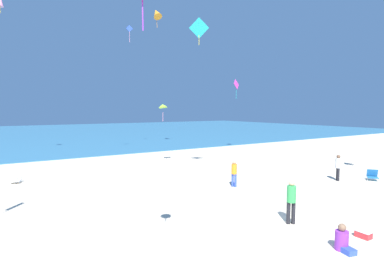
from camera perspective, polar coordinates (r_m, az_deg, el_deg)
ground_plane at (r=19.92m, az=-5.67°, el=-7.30°), size 120.00×120.00×0.00m
ocean_water at (r=57.66m, az=-23.58°, el=0.23°), size 120.00×60.00×0.05m
beach_chair_near_camera at (r=20.95m, az=30.47°, el=-6.53°), size 0.80×0.80×0.63m
beach_chair_mid_beach at (r=20.05m, az=-29.85°, el=-7.16°), size 0.65×0.72×0.54m
cooler_box at (r=11.80m, az=29.19°, el=-15.81°), size 0.31×0.46×0.24m
person_0 at (r=19.75m, az=25.47°, el=-5.26°), size 0.43×0.43×1.52m
person_1 at (r=10.50m, az=26.17°, el=-17.28°), size 0.48×0.69×0.80m
person_2 at (r=11.85m, az=17.93°, el=-11.25°), size 0.44×0.44×1.61m
person_3 at (r=16.62m, az=7.82°, el=-6.86°), size 0.38×0.38×1.42m
kite_magenta at (r=30.87m, az=8.22°, el=9.14°), size 0.97×0.46×1.95m
kite_orange at (r=33.30m, az=-6.57°, el=21.44°), size 0.84×1.27×2.10m
kite_blue at (r=34.04m, az=-11.53°, el=18.58°), size 0.67×0.20×1.75m
kite_lime at (r=22.87m, az=-5.49°, el=5.28°), size 0.85×0.76×1.33m
kite_teal at (r=19.27m, az=1.31°, el=19.12°), size 1.04×0.66×1.59m
kite_pink at (r=30.93m, az=-32.05°, el=20.22°), size 0.91×0.82×1.38m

